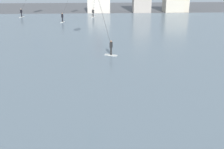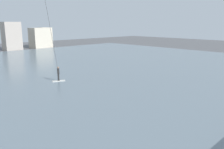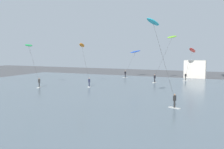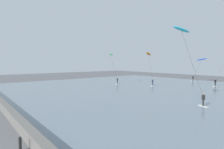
% 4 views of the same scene
% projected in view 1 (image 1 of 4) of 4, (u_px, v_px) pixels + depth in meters
% --- Properties ---
extents(water_bay, '(84.00, 52.00, 0.10)m').
position_uv_depth(water_bay, '(90.00, 41.00, 37.37)').
color(water_bay, slate).
rests_on(water_bay, ground).
extents(far_shore_buildings, '(22.69, 4.02, 6.73)m').
position_uv_depth(far_shore_buildings, '(148.00, 0.00, 63.42)').
color(far_shore_buildings, beige).
rests_on(far_shore_buildings, ground).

